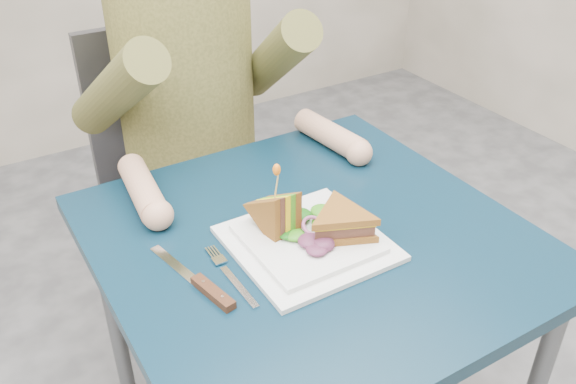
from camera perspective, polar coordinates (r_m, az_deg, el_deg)
table at (r=1.17m, az=2.18°, el=-7.08°), size 0.75×0.75×0.73m
chair at (r=1.72m, az=-9.88°, el=2.10°), size 0.42×0.40×0.93m
diner at (r=1.47m, az=-9.52°, el=12.84°), size 0.54×0.59×0.74m
plate at (r=1.09m, az=1.81°, el=-4.66°), size 0.26×0.26×0.02m
sandwich_flat at (r=1.08m, az=5.03°, el=-2.88°), size 0.18×0.18×0.05m
sandwich_upright at (r=1.08m, az=-1.02°, el=-2.11°), size 0.08×0.12×0.12m
fork at (r=1.03m, az=-5.28°, el=-7.92°), size 0.02×0.18×0.01m
knife at (r=1.01m, az=-7.73°, el=-8.80°), size 0.06×0.22×0.02m
toothpick at (r=1.05m, az=-1.05°, el=0.78°), size 0.01×0.01×0.06m
toothpick_frill at (r=1.03m, az=-1.07°, el=2.10°), size 0.01×0.01×0.02m
lettuce_spill at (r=1.09m, az=1.77°, el=-3.42°), size 0.15×0.13×0.02m
onion_ring at (r=1.09m, az=2.36°, el=-3.17°), size 0.04×0.04×0.02m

